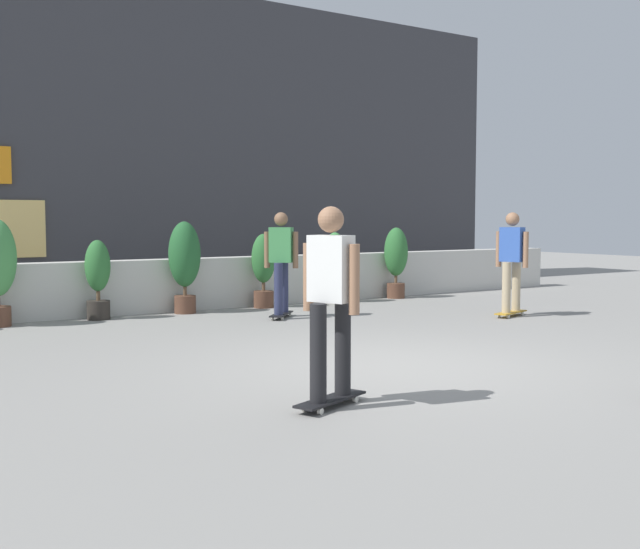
# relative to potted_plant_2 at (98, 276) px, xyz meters

# --- Properties ---
(ground_plane) EXTENTS (48.00, 48.00, 0.00)m
(ground_plane) POSITION_rel_potted_plant_2_xyz_m (1.55, -5.55, -0.69)
(ground_plane) COLOR gray
(planter_wall) EXTENTS (18.00, 0.40, 0.90)m
(planter_wall) POSITION_rel_potted_plant_2_xyz_m (1.55, 0.45, -0.24)
(planter_wall) COLOR beige
(planter_wall) RESTS_ON ground
(building_backdrop) EXTENTS (20.00, 2.08, 6.50)m
(building_backdrop) POSITION_rel_potted_plant_2_xyz_m (1.54, 4.45, 2.56)
(building_backdrop) COLOR #38383D
(building_backdrop) RESTS_ON ground
(potted_plant_2) EXTENTS (0.40, 0.40, 1.26)m
(potted_plant_2) POSITION_rel_potted_plant_2_xyz_m (0.00, 0.00, 0.00)
(potted_plant_2) COLOR #2D2823
(potted_plant_2) RESTS_ON ground
(potted_plant_3) EXTENTS (0.54, 0.54, 1.55)m
(potted_plant_3) POSITION_rel_potted_plant_2_xyz_m (1.47, 0.00, 0.22)
(potted_plant_3) COLOR brown
(potted_plant_3) RESTS_ON ground
(potted_plant_4) EXTENTS (0.43, 0.43, 1.32)m
(potted_plant_4) POSITION_rel_potted_plant_2_xyz_m (2.98, 0.00, 0.05)
(potted_plant_4) COLOR brown
(potted_plant_4) RESTS_ON ground
(potted_plant_5) EXTENTS (0.43, 0.43, 1.34)m
(potted_plant_5) POSITION_rel_potted_plant_2_xyz_m (4.52, -0.00, 0.06)
(potted_plant_5) COLOR brown
(potted_plant_5) RESTS_ON ground
(potted_plant_6) EXTENTS (0.47, 0.47, 1.42)m
(potted_plant_6) POSITION_rel_potted_plant_2_xyz_m (6.00, 0.00, 0.12)
(potted_plant_6) COLOR brown
(potted_plant_6) RESTS_ON ground
(skater_mid_plaza) EXTENTS (0.82, 0.54, 1.70)m
(skater_mid_plaza) POSITION_rel_potted_plant_2_xyz_m (5.77, -3.29, 0.25)
(skater_mid_plaza) COLOR #BF8C26
(skater_mid_plaza) RESTS_ON ground
(skater_by_wall_left) EXTENTS (0.82, 0.53, 1.70)m
(skater_by_wall_left) POSITION_rel_potted_plant_2_xyz_m (-0.07, -6.71, 0.25)
(skater_by_wall_left) COLOR black
(skater_by_wall_left) RESTS_ON ground
(skater_by_wall_right) EXTENTS (0.70, 0.71, 1.70)m
(skater_by_wall_right) POSITION_rel_potted_plant_2_xyz_m (2.52, -1.43, 0.25)
(skater_by_wall_right) COLOR black
(skater_by_wall_right) RESTS_ON ground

